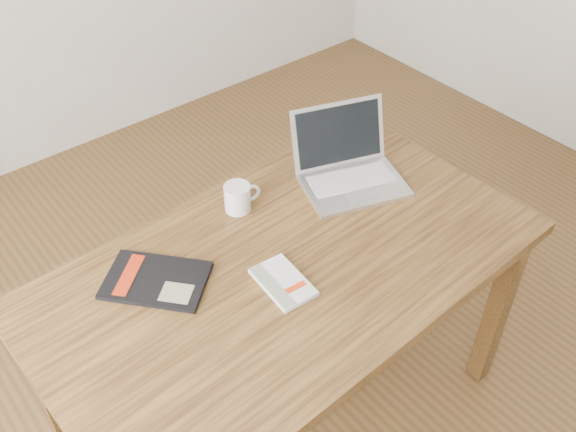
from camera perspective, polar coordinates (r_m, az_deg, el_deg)
room at (r=1.47m, az=4.46°, el=14.70°), size 4.04×4.04×2.70m
desk at (r=1.84m, az=-0.03°, el=-6.06°), size 1.43×0.85×0.75m
white_guidebook at (r=1.71m, az=-0.44°, el=-5.92°), size 0.12×0.19×0.02m
black_guidebook at (r=1.75m, az=-11.65°, el=-5.62°), size 0.31×0.32×0.01m
laptop at (r=2.03m, az=5.40°, el=4.38°), size 0.39×0.37×0.21m
coffee_mug at (r=1.92m, az=-4.44°, el=1.69°), size 0.12×0.08×0.09m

